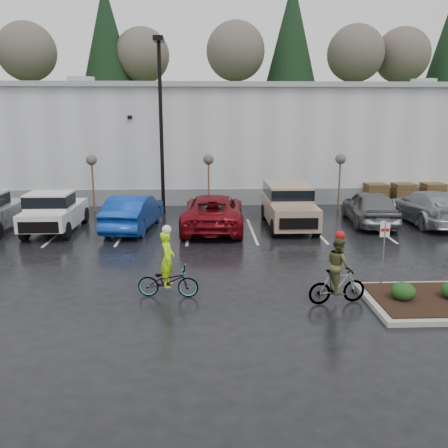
{
  "coord_description": "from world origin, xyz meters",
  "views": [
    {
      "loc": [
        -1.72,
        -13.68,
        5.45
      ],
      "look_at": [
        -1.0,
        3.95,
        1.3
      ],
      "focal_mm": 38.0,
      "sensor_mm": 36.0,
      "label": 1
    }
  ],
  "objects_px": {
    "pallet_stack_a": "(375,194)",
    "pallet_stack_c": "(432,194)",
    "cyclist_hivis": "(168,275)",
    "sapling_mid": "(208,163)",
    "sapling_east": "(340,162)",
    "suv_tan": "(289,206)",
    "lamppost": "(161,108)",
    "cyclist_olive": "(338,277)",
    "pallet_stack_b": "(403,194)",
    "car_far_silver": "(428,207)",
    "sapling_west": "(92,163)",
    "car_blue": "(133,212)",
    "pickup_white": "(57,210)",
    "car_red": "(213,212)",
    "fire_lane_sign": "(384,247)",
    "car_grey": "(370,207)"
  },
  "relations": [
    {
      "from": "sapling_east",
      "to": "cyclist_olive",
      "type": "bearing_deg",
      "value": -105.72
    },
    {
      "from": "pallet_stack_a",
      "to": "pallet_stack_b",
      "type": "height_order",
      "value": "same"
    },
    {
      "from": "sapling_east",
      "to": "pallet_stack_c",
      "type": "distance_m",
      "value": 6.42
    },
    {
      "from": "cyclist_hivis",
      "to": "sapling_mid",
      "type": "bearing_deg",
      "value": -0.14
    },
    {
      "from": "suv_tan",
      "to": "pallet_stack_b",
      "type": "bearing_deg",
      "value": 33.87
    },
    {
      "from": "pallet_stack_b",
      "to": "car_red",
      "type": "height_order",
      "value": "car_red"
    },
    {
      "from": "pallet_stack_a",
      "to": "cyclist_hivis",
      "type": "xyz_separation_m",
      "value": [
        -11.35,
        -14.09,
        0.02
      ]
    },
    {
      "from": "car_blue",
      "to": "cyclist_olive",
      "type": "height_order",
      "value": "cyclist_olive"
    },
    {
      "from": "pickup_white",
      "to": "car_far_silver",
      "type": "distance_m",
      "value": 18.24
    },
    {
      "from": "car_red",
      "to": "sapling_west",
      "type": "bearing_deg",
      "value": -30.91
    },
    {
      "from": "sapling_east",
      "to": "sapling_mid",
      "type": "bearing_deg",
      "value": 180.0
    },
    {
      "from": "pallet_stack_a",
      "to": "pallet_stack_c",
      "type": "height_order",
      "value": "same"
    },
    {
      "from": "pallet_stack_a",
      "to": "lamppost",
      "type": "bearing_deg",
      "value": -170.91
    },
    {
      "from": "sapling_mid",
      "to": "cyclist_hivis",
      "type": "height_order",
      "value": "sapling_mid"
    },
    {
      "from": "cyclist_hivis",
      "to": "pickup_white",
      "type": "bearing_deg",
      "value": 40.02
    },
    {
      "from": "sapling_east",
      "to": "suv_tan",
      "type": "xyz_separation_m",
      "value": [
        -3.65,
        -4.27,
        -1.7
      ]
    },
    {
      "from": "pallet_stack_a",
      "to": "fire_lane_sign",
      "type": "xyz_separation_m",
      "value": [
        -4.7,
        -13.8,
        0.73
      ]
    },
    {
      "from": "car_grey",
      "to": "cyclist_hivis",
      "type": "relative_size",
      "value": 2.26
    },
    {
      "from": "pickup_white",
      "to": "car_blue",
      "type": "relative_size",
      "value": 1.01
    },
    {
      "from": "pallet_stack_a",
      "to": "car_red",
      "type": "distance_m",
      "value": 11.26
    },
    {
      "from": "cyclist_olive",
      "to": "pallet_stack_a",
      "type": "bearing_deg",
      "value": -32.58
    },
    {
      "from": "lamppost",
      "to": "cyclist_olive",
      "type": "relative_size",
      "value": 4.22
    },
    {
      "from": "fire_lane_sign",
      "to": "suv_tan",
      "type": "relative_size",
      "value": 0.43
    },
    {
      "from": "fire_lane_sign",
      "to": "suv_tan",
      "type": "height_order",
      "value": "fire_lane_sign"
    },
    {
      "from": "car_blue",
      "to": "suv_tan",
      "type": "height_order",
      "value": "suv_tan"
    },
    {
      "from": "cyclist_olive",
      "to": "car_far_silver",
      "type": "bearing_deg",
      "value": -45.55
    },
    {
      "from": "car_far_silver",
      "to": "cyclist_hivis",
      "type": "relative_size",
      "value": 2.57
    },
    {
      "from": "suv_tan",
      "to": "cyclist_hivis",
      "type": "relative_size",
      "value": 2.28
    },
    {
      "from": "cyclist_hivis",
      "to": "pallet_stack_a",
      "type": "bearing_deg",
      "value": -33.1
    },
    {
      "from": "sapling_mid",
      "to": "car_far_silver",
      "type": "xyz_separation_m",
      "value": [
        11.0,
        -3.75,
        -1.89
      ]
    },
    {
      "from": "sapling_west",
      "to": "sapling_mid",
      "type": "relative_size",
      "value": 1.0
    },
    {
      "from": "cyclist_olive",
      "to": "pallet_stack_b",
      "type": "bearing_deg",
      "value": -37.89
    },
    {
      "from": "pickup_white",
      "to": "car_far_silver",
      "type": "relative_size",
      "value": 0.9
    },
    {
      "from": "pallet_stack_a",
      "to": "car_blue",
      "type": "height_order",
      "value": "car_blue"
    },
    {
      "from": "sapling_west",
      "to": "pallet_stack_a",
      "type": "xyz_separation_m",
      "value": [
        16.5,
        1.0,
        -2.05
      ]
    },
    {
      "from": "car_blue",
      "to": "car_far_silver",
      "type": "bearing_deg",
      "value": -169.9
    },
    {
      "from": "pallet_stack_b",
      "to": "car_far_silver",
      "type": "xyz_separation_m",
      "value": [
        -0.7,
        -4.75,
        0.16
      ]
    },
    {
      "from": "pallet_stack_c",
      "to": "fire_lane_sign",
      "type": "distance_m",
      "value": 16.07
    },
    {
      "from": "cyclist_hivis",
      "to": "cyclist_olive",
      "type": "xyz_separation_m",
      "value": [
        4.97,
        -0.71,
        0.11
      ]
    },
    {
      "from": "sapling_east",
      "to": "pallet_stack_b",
      "type": "bearing_deg",
      "value": 13.39
    },
    {
      "from": "lamppost",
      "to": "car_far_silver",
      "type": "distance_m",
      "value": 14.61
    },
    {
      "from": "pickup_white",
      "to": "car_grey",
      "type": "height_order",
      "value": "pickup_white"
    },
    {
      "from": "pickup_white",
      "to": "car_red",
      "type": "distance_m",
      "value": 7.4
    },
    {
      "from": "car_grey",
      "to": "pallet_stack_a",
      "type": "bearing_deg",
      "value": -107.76
    },
    {
      "from": "lamppost",
      "to": "pickup_white",
      "type": "distance_m",
      "value": 7.52
    },
    {
      "from": "sapling_mid",
      "to": "fire_lane_sign",
      "type": "height_order",
      "value": "sapling_mid"
    },
    {
      "from": "sapling_east",
      "to": "suv_tan",
      "type": "relative_size",
      "value": 0.63
    },
    {
      "from": "fire_lane_sign",
      "to": "car_blue",
      "type": "height_order",
      "value": "fire_lane_sign"
    },
    {
      "from": "sapling_mid",
      "to": "car_red",
      "type": "xyz_separation_m",
      "value": [
        0.17,
        -4.49,
        -1.89
      ]
    },
    {
      "from": "pickup_white",
      "to": "suv_tan",
      "type": "bearing_deg",
      "value": 1.06
    }
  ]
}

